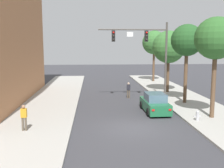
{
  "coord_description": "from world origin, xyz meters",
  "views": [
    {
      "loc": [
        -2.64,
        -16.79,
        5.42
      ],
      "look_at": [
        -0.85,
        6.8,
        2.0
      ],
      "focal_mm": 42.59,
      "sensor_mm": 36.0,
      "label": 1
    }
  ],
  "objects_px": {
    "car_lead_green": "(155,104)",
    "street_tree_second": "(187,41)",
    "pedestrian_crossing_road": "(129,89)",
    "street_tree_third": "(169,47)",
    "street_tree_farthest": "(154,43)",
    "pedestrian_sidewalk_left_walker": "(24,116)",
    "street_tree_nearest": "(216,39)",
    "fire_hydrant": "(198,116)",
    "traffic_signal_mast": "(147,46)"
  },
  "relations": [
    {
      "from": "traffic_signal_mast",
      "to": "pedestrian_sidewalk_left_walker",
      "type": "height_order",
      "value": "traffic_signal_mast"
    },
    {
      "from": "car_lead_green",
      "to": "pedestrian_sidewalk_left_walker",
      "type": "xyz_separation_m",
      "value": [
        -9.37,
        -4.57,
        0.34
      ]
    },
    {
      "from": "car_lead_green",
      "to": "street_tree_second",
      "type": "relative_size",
      "value": 0.59
    },
    {
      "from": "traffic_signal_mast",
      "to": "street_tree_farthest",
      "type": "distance_m",
      "value": 13.98
    },
    {
      "from": "street_tree_nearest",
      "to": "street_tree_farthest",
      "type": "height_order",
      "value": "street_tree_farthest"
    },
    {
      "from": "pedestrian_sidewalk_left_walker",
      "to": "fire_hydrant",
      "type": "bearing_deg",
      "value": 6.7
    },
    {
      "from": "street_tree_nearest",
      "to": "pedestrian_crossing_road",
      "type": "bearing_deg",
      "value": 120.99
    },
    {
      "from": "traffic_signal_mast",
      "to": "fire_hydrant",
      "type": "relative_size",
      "value": 10.42
    },
    {
      "from": "traffic_signal_mast",
      "to": "fire_hydrant",
      "type": "xyz_separation_m",
      "value": [
        2.09,
        -7.8,
        -4.84
      ]
    },
    {
      "from": "fire_hydrant",
      "to": "street_tree_third",
      "type": "distance_m",
      "value": 12.79
    },
    {
      "from": "pedestrian_sidewalk_left_walker",
      "to": "street_tree_farthest",
      "type": "xyz_separation_m",
      "value": [
        13.45,
        22.6,
        4.79
      ]
    },
    {
      "from": "pedestrian_sidewalk_left_walker",
      "to": "pedestrian_crossing_road",
      "type": "bearing_deg",
      "value": 52.9
    },
    {
      "from": "pedestrian_crossing_road",
      "to": "street_tree_third",
      "type": "relative_size",
      "value": 0.24
    },
    {
      "from": "traffic_signal_mast",
      "to": "street_tree_third",
      "type": "distance_m",
      "value": 5.22
    },
    {
      "from": "pedestrian_crossing_road",
      "to": "fire_hydrant",
      "type": "height_order",
      "value": "pedestrian_crossing_road"
    },
    {
      "from": "pedestrian_crossing_road",
      "to": "street_tree_third",
      "type": "xyz_separation_m",
      "value": [
        4.89,
        2.58,
        4.34
      ]
    },
    {
      "from": "car_lead_green",
      "to": "street_tree_nearest",
      "type": "bearing_deg",
      "value": -32.78
    },
    {
      "from": "car_lead_green",
      "to": "street_tree_nearest",
      "type": "height_order",
      "value": "street_tree_nearest"
    },
    {
      "from": "car_lead_green",
      "to": "street_tree_farthest",
      "type": "height_order",
      "value": "street_tree_farthest"
    },
    {
      "from": "street_tree_nearest",
      "to": "street_tree_farthest",
      "type": "bearing_deg",
      "value": 89.04
    },
    {
      "from": "street_tree_third",
      "to": "street_tree_farthest",
      "type": "relative_size",
      "value": 0.93
    },
    {
      "from": "street_tree_second",
      "to": "street_tree_third",
      "type": "height_order",
      "value": "street_tree_second"
    },
    {
      "from": "pedestrian_crossing_road",
      "to": "fire_hydrant",
      "type": "bearing_deg",
      "value": -68.37
    },
    {
      "from": "pedestrian_sidewalk_left_walker",
      "to": "street_tree_second",
      "type": "relative_size",
      "value": 0.23
    },
    {
      "from": "fire_hydrant",
      "to": "street_tree_nearest",
      "type": "distance_m",
      "value": 5.62
    },
    {
      "from": "street_tree_third",
      "to": "car_lead_green",
      "type": "bearing_deg",
      "value": -112.36
    },
    {
      "from": "pedestrian_crossing_road",
      "to": "street_tree_second",
      "type": "bearing_deg",
      "value": -33.48
    },
    {
      "from": "street_tree_nearest",
      "to": "street_tree_second",
      "type": "height_order",
      "value": "street_tree_nearest"
    },
    {
      "from": "pedestrian_crossing_road",
      "to": "street_tree_farthest",
      "type": "relative_size",
      "value": 0.22
    },
    {
      "from": "fire_hydrant",
      "to": "street_tree_second",
      "type": "distance_m",
      "value": 8.14
    },
    {
      "from": "street_tree_nearest",
      "to": "pedestrian_sidewalk_left_walker",
      "type": "bearing_deg",
      "value": -170.63
    },
    {
      "from": "pedestrian_crossing_road",
      "to": "street_tree_farthest",
      "type": "distance_m",
      "value": 14.05
    },
    {
      "from": "fire_hydrant",
      "to": "street_tree_second",
      "type": "relative_size",
      "value": 0.1
    },
    {
      "from": "street_tree_second",
      "to": "fire_hydrant",
      "type": "bearing_deg",
      "value": -101.29
    },
    {
      "from": "street_tree_farthest",
      "to": "traffic_signal_mast",
      "type": "bearing_deg",
      "value": -106.0
    },
    {
      "from": "pedestrian_sidewalk_left_walker",
      "to": "street_tree_farthest",
      "type": "height_order",
      "value": "street_tree_farthest"
    },
    {
      "from": "street_tree_second",
      "to": "pedestrian_sidewalk_left_walker",
      "type": "bearing_deg",
      "value": -150.16
    },
    {
      "from": "pedestrian_crossing_road",
      "to": "street_tree_second",
      "type": "relative_size",
      "value": 0.23
    },
    {
      "from": "street_tree_nearest",
      "to": "street_tree_second",
      "type": "relative_size",
      "value": 1.01
    },
    {
      "from": "car_lead_green",
      "to": "pedestrian_sidewalk_left_walker",
      "type": "relative_size",
      "value": 2.6
    },
    {
      "from": "traffic_signal_mast",
      "to": "car_lead_green",
      "type": "bearing_deg",
      "value": -92.85
    },
    {
      "from": "pedestrian_crossing_road",
      "to": "street_tree_farthest",
      "type": "bearing_deg",
      "value": 65.66
    },
    {
      "from": "fire_hydrant",
      "to": "street_tree_nearest",
      "type": "bearing_deg",
      "value": 29.12
    },
    {
      "from": "car_lead_green",
      "to": "pedestrian_sidewalk_left_walker",
      "type": "bearing_deg",
      "value": -154.0
    },
    {
      "from": "pedestrian_crossing_road",
      "to": "street_tree_second",
      "type": "xyz_separation_m",
      "value": [
        4.87,
        -3.22,
        4.94
      ]
    },
    {
      "from": "street_tree_third",
      "to": "street_tree_second",
      "type": "bearing_deg",
      "value": -90.21
    },
    {
      "from": "street_tree_third",
      "to": "street_tree_farthest",
      "type": "height_order",
      "value": "street_tree_farthest"
    },
    {
      "from": "pedestrian_sidewalk_left_walker",
      "to": "street_tree_third",
      "type": "relative_size",
      "value": 0.24
    },
    {
      "from": "car_lead_green",
      "to": "street_tree_farthest",
      "type": "xyz_separation_m",
      "value": [
        4.08,
        18.03,
        5.13
      ]
    },
    {
      "from": "traffic_signal_mast",
      "to": "fire_hydrant",
      "type": "bearing_deg",
      "value": -74.96
    }
  ]
}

